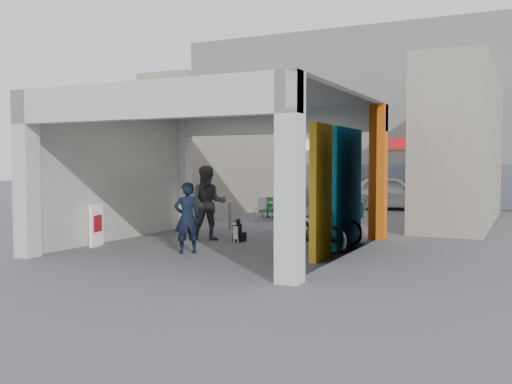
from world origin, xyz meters
The scene contains 21 objects.
ground centered at (0.00, 0.00, 0.00)m, with size 90.00×90.00×0.00m, color #515256.
arcade_canopy centered at (0.54, -0.82, 2.30)m, with size 6.40×6.45×6.40m.
far_building centered at (0.00, 13.99, 3.99)m, with size 18.00×4.08×8.00m.
plaza_bldg_left centered at (-4.50, 7.50, 2.50)m, with size 2.00×9.00×5.00m, color #A49B88.
plaza_bldg_right centered at (4.50, 7.50, 2.50)m, with size 2.00×9.00×5.00m, color #A49B88.
bollard_left centered at (-1.52, 2.24, 0.42)m, with size 0.09×0.09×0.84m, color gray.
bollard_center centered at (0.04, 2.39, 0.46)m, with size 0.09×0.09×0.91m, color gray.
bollard_right centered at (1.57, 2.49, 0.44)m, with size 0.09×0.09×0.88m, color gray.
advert_board_near centered at (-2.75, -2.17, 0.51)m, with size 0.21×0.55×1.00m.
advert_board_far centered at (-2.75, 1.68, 0.51)m, with size 0.14×0.55×1.00m.
cafe_set centered at (-1.34, 5.32, 0.28)m, with size 1.30×1.05×0.79m.
produce_stand centered at (-1.75, 6.22, 0.28)m, with size 1.09×0.59×0.72m.
crate_stack centered at (0.86, 7.51, 0.28)m, with size 0.45×0.35×0.56m.
border_collie centered at (-0.04, -0.04, 0.25)m, with size 0.23×0.45×0.62m.
man_with_dog centered at (-0.22, -2.12, 0.79)m, with size 0.57×0.38×1.57m, color black.
man_back_turned centered at (-0.86, -0.14, 0.96)m, with size 0.93×0.73×1.92m, color #38373A.
man_elderly centered at (2.08, 0.80, 0.76)m, with size 0.75×0.49×1.53m, color #5A72AF.
man_crates centered at (-0.98, 9.26, 0.89)m, with size 1.04×0.43×1.77m, color black.
bicycle_front centered at (2.07, 0.40, 0.50)m, with size 0.67×1.92×1.01m, color black.
bicycle_rear centered at (2.25, -0.97, 0.50)m, with size 0.47×1.66×1.00m, color black.
white_van centered at (1.31, 11.50, 0.72)m, with size 1.71×4.25×1.45m, color silver.
Camera 1 is at (6.58, -12.69, 2.01)m, focal length 40.00 mm.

